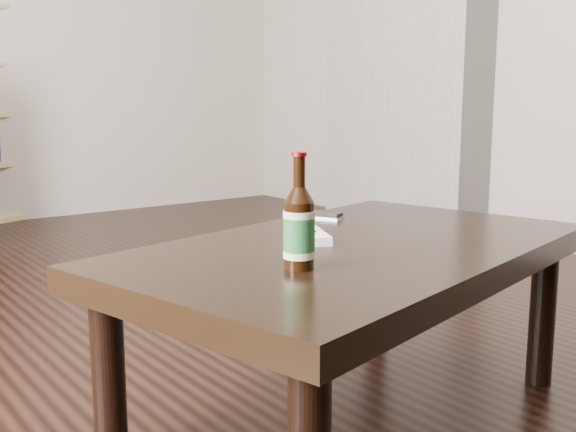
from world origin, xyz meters
TOP-DOWN VIEW (x-y plane):
  - floor at (0.00, 0.00)m, footprint 5.00×6.00m
  - chimney_breast at (2.35, 1.20)m, footprint 0.30×1.20m
  - coffee_table at (0.17, -0.69)m, footprint 1.42×1.01m
  - beer_bottle at (-0.11, -0.81)m, footprint 0.07×0.07m
  - phone at (0.35, -0.36)m, footprint 0.09×0.11m
  - remote at (0.11, -0.58)m, footprint 0.14×0.21m

SIDE VIEW (x-z plane):
  - floor at x=0.00m, z-range -0.01..0.00m
  - coffee_table at x=0.17m, z-range 0.18..0.66m
  - phone at x=0.35m, z-range 0.48..0.50m
  - remote at x=0.11m, z-range 0.48..0.51m
  - beer_bottle at x=-0.11m, z-range 0.45..0.70m
  - chimney_breast at x=2.35m, z-range 0.00..2.70m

